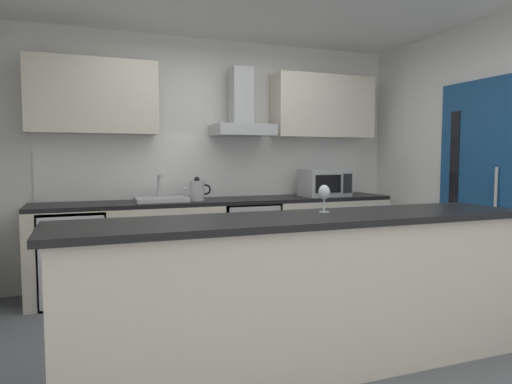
% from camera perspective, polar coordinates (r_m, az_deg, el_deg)
% --- Properties ---
extents(ground, '(5.23, 4.62, 0.02)m').
position_cam_1_polar(ground, '(3.61, 3.14, -17.55)').
color(ground, slate).
extents(wall_back, '(5.23, 0.12, 2.60)m').
position_cam_1_polar(wall_back, '(5.11, -5.37, 3.94)').
color(wall_back, white).
rests_on(wall_back, ground).
extents(wall_right, '(0.12, 4.62, 2.60)m').
position_cam_1_polar(wall_right, '(4.68, 28.41, 3.39)').
color(wall_right, white).
rests_on(wall_right, ground).
extents(backsplash_tile, '(3.60, 0.02, 0.66)m').
position_cam_1_polar(backsplash_tile, '(5.05, -5.15, 3.14)').
color(backsplash_tile, white).
extents(counter_back, '(3.73, 0.60, 0.90)m').
position_cam_1_polar(counter_back, '(4.83, -4.08, -6.22)').
color(counter_back, beige).
rests_on(counter_back, ground).
extents(counter_island, '(3.01, 0.64, 0.98)m').
position_cam_1_polar(counter_island, '(2.92, 6.22, -12.44)').
color(counter_island, beige).
rests_on(counter_island, ground).
extents(upper_cabinets, '(3.68, 0.32, 0.70)m').
position_cam_1_polar(upper_cabinets, '(4.93, -4.69, 11.04)').
color(upper_cabinets, beige).
extents(side_door, '(0.08, 0.85, 2.05)m').
position_cam_1_polar(side_door, '(4.80, 25.48, 0.24)').
color(side_door, navy).
rests_on(side_door, ground).
extents(oven, '(0.60, 0.62, 0.80)m').
position_cam_1_polar(oven, '(4.88, -1.25, -5.98)').
color(oven, slate).
rests_on(oven, ground).
extents(refrigerator, '(0.58, 0.60, 0.85)m').
position_cam_1_polar(refrigerator, '(4.61, -21.77, -7.35)').
color(refrigerator, white).
rests_on(refrigerator, ground).
extents(microwave, '(0.50, 0.38, 0.30)m').
position_cam_1_polar(microwave, '(5.17, 8.53, 1.14)').
color(microwave, '#B7BABC').
rests_on(microwave, counter_back).
extents(sink, '(0.50, 0.40, 0.26)m').
position_cam_1_polar(sink, '(4.61, -11.70, -0.81)').
color(sink, silver).
rests_on(sink, counter_back).
extents(kettle, '(0.29, 0.15, 0.24)m').
position_cam_1_polar(kettle, '(4.63, -7.33, 0.23)').
color(kettle, '#B7BABC').
rests_on(kettle, counter_back).
extents(range_hood, '(0.62, 0.45, 0.72)m').
position_cam_1_polar(range_hood, '(4.94, -1.79, 9.60)').
color(range_hood, '#B7BABC').
extents(wine_glass, '(0.08, 0.08, 0.18)m').
position_cam_1_polar(wine_glass, '(3.00, 8.46, -0.16)').
color(wine_glass, silver).
rests_on(wine_glass, counter_island).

